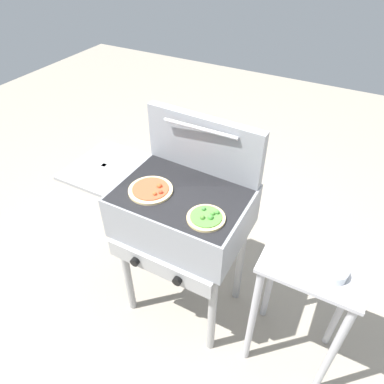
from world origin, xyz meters
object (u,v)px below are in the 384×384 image
Objects in this scene: pizza_veggie at (206,217)px; prep_table at (306,290)px; topping_bowl_near at (333,272)px; pizza_pepperoni at (151,190)px; grill at (180,214)px.

pizza_veggie reaches higher than prep_table.
topping_bowl_near is at bearing 5.94° from pizza_veggie.
prep_table is at bearing 4.74° from pizza_pepperoni.
pizza_pepperoni is 0.88m from topping_bowl_near.
prep_table is (0.48, 0.11, -0.36)m from pizza_veggie.
topping_bowl_near is (0.87, 0.01, -0.11)m from pizza_pepperoni.
pizza_pepperoni and pizza_veggie have the same top height.
pizza_veggie is at bearing -166.68° from prep_table.
pizza_pepperoni is 0.32m from pizza_veggie.
pizza_veggie is 1.50× the size of topping_bowl_near.
pizza_veggie is (0.20, -0.11, 0.15)m from grill.
pizza_veggie is 0.61m from prep_table.
grill is 1.23× the size of prep_table.
pizza_pepperoni is 1.88× the size of topping_bowl_near.
pizza_pepperoni reaches higher than grill.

